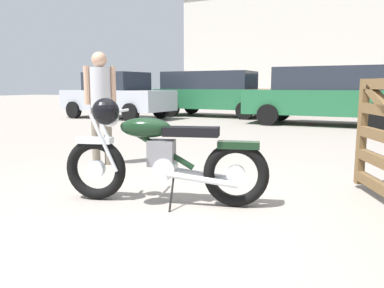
{
  "coord_description": "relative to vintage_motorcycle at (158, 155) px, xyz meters",
  "views": [
    {
      "loc": [
        1.33,
        -3.13,
        1.16
      ],
      "look_at": [
        -0.22,
        0.81,
        0.52
      ],
      "focal_mm": 35.62,
      "sensor_mm": 36.0,
      "label": 1
    }
  ],
  "objects": [
    {
      "name": "ground_plane",
      "position": [
        0.35,
        -0.19,
        -0.49
      ],
      "size": [
        80.0,
        80.0,
        0.0
      ],
      "primitive_type": "plane",
      "color": "gray"
    },
    {
      "name": "vintage_motorcycle",
      "position": [
        0.0,
        0.0,
        0.0
      ],
      "size": [
        2.06,
        0.79,
        1.07
      ],
      "rotation": [
        0.0,
        0.0,
        3.35
      ],
      "color": "black",
      "rests_on": "ground_plane"
    },
    {
      "name": "bystander",
      "position": [
        -1.63,
        1.41,
        0.53
      ],
      "size": [
        0.36,
        0.33,
        1.66
      ],
      "rotation": [
        0.0,
        0.0,
        5.45
      ],
      "color": "#706656",
      "rests_on": "ground_plane"
    },
    {
      "name": "white_estate_far",
      "position": [
        1.27,
        8.94,
        0.45
      ],
      "size": [
        4.81,
        2.21,
        1.74
      ],
      "rotation": [
        0.0,
        0.0,
        3.08
      ],
      "color": "black",
      "rests_on": "ground_plane"
    },
    {
      "name": "red_hatchback_near",
      "position": [
        -6.05,
        8.76,
        0.34
      ],
      "size": [
        4.43,
        2.45,
        1.67
      ],
      "rotation": [
        0.0,
        0.0,
        2.97
      ],
      "color": "black",
      "rests_on": "ground_plane"
    },
    {
      "name": "silver_sedan_mid",
      "position": [
        -3.06,
        10.97,
        0.45
      ],
      "size": [
        4.84,
        2.29,
        1.74
      ],
      "rotation": [
        0.0,
        0.0,
        -0.09
      ],
      "color": "black",
      "rests_on": "ground_plane"
    },
    {
      "name": "blue_hatchback_right",
      "position": [
        0.47,
        14.57,
        0.45
      ],
      "size": [
        4.77,
        2.11,
        1.74
      ],
      "rotation": [
        0.0,
        0.0,
        3.18
      ],
      "color": "black",
      "rests_on": "ground_plane"
    },
    {
      "name": "industrial_building",
      "position": [
        -2.14,
        36.15,
        4.58
      ],
      "size": [
        22.83,
        10.66,
        10.12
      ],
      "rotation": [
        0.0,
        0.0,
        -0.08
      ],
      "color": "beige",
      "rests_on": "ground_plane"
    }
  ]
}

